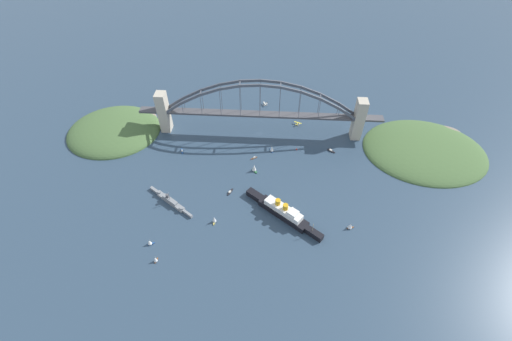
% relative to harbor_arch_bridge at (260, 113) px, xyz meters
% --- Properties ---
extents(ground_plane, '(1400.00, 1400.00, 0.00)m').
position_rel_harbor_arch_bridge_xyz_m(ground_plane, '(0.00, 0.00, -31.39)').
color(ground_plane, '#2D4256').
extents(harbor_arch_bridge, '(309.13, 15.77, 76.57)m').
position_rel_harbor_arch_bridge_xyz_m(harbor_arch_bridge, '(0.00, 0.00, 0.00)').
color(harbor_arch_bridge, '#BCB29E').
rests_on(harbor_arch_bridge, ground).
extents(headland_west_shore, '(151.13, 127.24, 20.46)m').
position_rel_harbor_arch_bridge_xyz_m(headland_west_shore, '(-209.62, 21.35, -31.39)').
color(headland_west_shore, '#476638').
rests_on(headland_west_shore, ground).
extents(headland_east_shore, '(121.85, 113.90, 26.13)m').
position_rel_harbor_arch_bridge_xyz_m(headland_east_shore, '(192.76, 7.31, -31.39)').
color(headland_east_shore, '#476638').
rests_on(headland_east_shore, ground).
extents(ocean_liner, '(81.10, 63.66, 19.16)m').
position_rel_harbor_arch_bridge_xyz_m(ocean_liner, '(-31.43, 135.54, -25.44)').
color(ocean_liner, black).
rests_on(ocean_liner, ground).
extents(naval_cruiser, '(55.23, 39.64, 16.29)m').
position_rel_harbor_arch_bridge_xyz_m(naval_cruiser, '(89.61, 125.91, -28.69)').
color(naval_cruiser, gray).
rests_on(naval_cruiser, ground).
extents(seaplane_taxiing_near_bridge, '(10.43, 8.47, 4.69)m').
position_rel_harbor_arch_bridge_xyz_m(seaplane_taxiing_near_bridge, '(-50.46, -20.95, -29.53)').
color(seaplane_taxiing_near_bridge, '#B7B7B2').
rests_on(seaplane_taxiing_near_bridge, ground).
extents(seaplane_second_in_formation, '(7.32, 8.99, 4.85)m').
position_rel_harbor_arch_bridge_xyz_m(seaplane_second_in_formation, '(-4.10, -65.16, -29.43)').
color(seaplane_second_in_formation, '#B7B7B2').
rests_on(seaplane_second_in_formation, ground).
extents(small_boat_0, '(5.75, 10.57, 2.01)m').
position_rel_harbor_arch_bridge_xyz_m(small_boat_0, '(27.11, 107.15, -30.67)').
color(small_boat_0, black).
rests_on(small_boat_0, ground).
extents(small_boat_1, '(7.41, 8.21, 10.73)m').
position_rel_harbor_arch_bridge_xyz_m(small_boat_1, '(2.59, 71.77, -26.44)').
color(small_boat_1, '#2D6B3D').
rests_on(small_boat_1, ground).
extents(small_boat_2, '(4.40, 10.13, 2.19)m').
position_rel_harbor_arch_bridge_xyz_m(small_boat_2, '(95.05, 43.28, -30.57)').
color(small_boat_2, '#234C8C').
rests_on(small_boat_2, ground).
extents(small_boat_3, '(7.65, 5.37, 8.01)m').
position_rel_harbor_arch_bridge_xyz_m(small_boat_3, '(-99.22, 147.61, -27.63)').
color(small_boat_3, brown).
rests_on(small_boat_3, ground).
extents(small_boat_4, '(6.21, 8.08, 8.69)m').
position_rel_harbor_arch_bridge_xyz_m(small_boat_4, '(-17.02, 35.49, -27.30)').
color(small_boat_4, '#234C8C').
rests_on(small_boat_4, ground).
extents(small_boat_5, '(4.26, 7.25, 8.81)m').
position_rel_harbor_arch_bridge_xyz_m(small_boat_5, '(38.38, 148.53, -27.27)').
color(small_boat_5, gold).
rests_on(small_boat_5, ground).
extents(small_boat_6, '(8.10, 5.62, 2.28)m').
position_rel_harbor_arch_bridge_xyz_m(small_boat_6, '(4.20, 50.26, -30.59)').
color(small_boat_6, brown).
rests_on(small_boat_6, ground).
extents(small_boat_7, '(3.83, 6.14, 7.53)m').
position_rel_harbor_arch_bridge_xyz_m(small_boat_7, '(86.15, 196.95, -27.89)').
color(small_boat_7, brown).
rests_on(small_boat_7, ground).
extents(small_boat_8, '(9.71, 7.66, 2.30)m').
position_rel_harbor_arch_bridge_xyz_m(small_boat_8, '(-91.20, 30.95, -30.56)').
color(small_boat_8, black).
rests_on(small_boat_8, ground).
extents(small_boat_9, '(6.79, 5.24, 7.65)m').
position_rel_harbor_arch_bridge_xyz_m(small_boat_9, '(96.76, 179.01, -27.81)').
color(small_boat_9, '#234C8C').
rests_on(small_boat_9, ground).
extents(channel_marker_buoy, '(2.20, 2.20, 2.75)m').
position_rel_harbor_arch_bridge_xyz_m(channel_marker_buoy, '(-48.16, 30.36, -30.27)').
color(channel_marker_buoy, red).
rests_on(channel_marker_buoy, ground).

